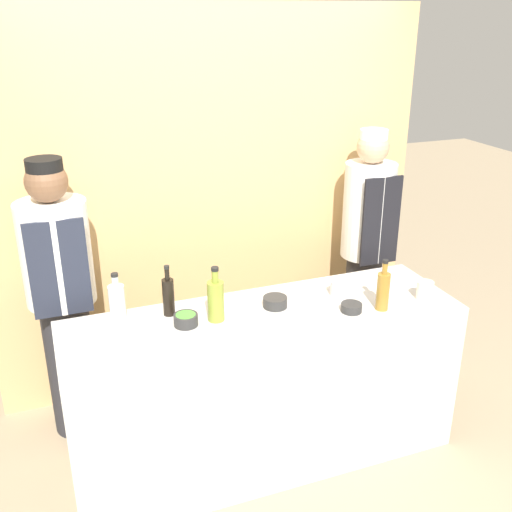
# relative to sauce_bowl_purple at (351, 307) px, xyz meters

# --- Properties ---
(ground_plane) EXTENTS (14.00, 14.00, 0.00)m
(ground_plane) POSITION_rel_sauce_bowl_purple_xyz_m (-0.44, 0.13, -0.92)
(ground_plane) COLOR tan
(cabinet_wall) EXTENTS (2.79, 0.18, 2.40)m
(cabinet_wall) POSITION_rel_sauce_bowl_purple_xyz_m (-0.44, 1.11, 0.28)
(cabinet_wall) COLOR tan
(cabinet_wall) RESTS_ON ground_plane
(counter) EXTENTS (2.08, 0.63, 0.89)m
(counter) POSITION_rel_sauce_bowl_purple_xyz_m (-0.44, 0.13, -0.47)
(counter) COLOR beige
(counter) RESTS_ON ground_plane
(sauce_bowl_purple) EXTENTS (0.11, 0.11, 0.04)m
(sauce_bowl_purple) POSITION_rel_sauce_bowl_purple_xyz_m (0.00, 0.00, 0.00)
(sauce_bowl_purple) COLOR #2D2D2D
(sauce_bowl_purple) RESTS_ON counter
(sauce_bowl_green) EXTENTS (0.12, 0.12, 0.06)m
(sauce_bowl_green) POSITION_rel_sauce_bowl_purple_xyz_m (-0.85, 0.16, 0.01)
(sauce_bowl_green) COLOR #2D2D2D
(sauce_bowl_green) RESTS_ON counter
(sauce_bowl_red) EXTENTS (0.13, 0.13, 0.06)m
(sauce_bowl_red) POSITION_rel_sauce_bowl_purple_xyz_m (-0.35, 0.19, 0.01)
(sauce_bowl_red) COLOR #2D2D2D
(sauce_bowl_red) RESTS_ON counter
(cutting_board) EXTENTS (0.35, 0.19, 0.02)m
(cutting_board) POSITION_rel_sauce_bowl_purple_xyz_m (-1.18, 0.05, -0.01)
(cutting_board) COLOR white
(cutting_board) RESTS_ON counter
(bottle_clear) EXTENTS (0.08, 0.08, 0.25)m
(bottle_clear) POSITION_rel_sauce_bowl_purple_xyz_m (-1.15, 0.36, 0.07)
(bottle_clear) COLOR silver
(bottle_clear) RESTS_ON counter
(bottle_oil) EXTENTS (0.09, 0.09, 0.29)m
(bottle_oil) POSITION_rel_sauce_bowl_purple_xyz_m (-0.69, 0.16, 0.09)
(bottle_oil) COLOR olive
(bottle_oil) RESTS_ON counter
(bottle_vinegar) EXTENTS (0.07, 0.07, 0.28)m
(bottle_vinegar) POSITION_rel_sauce_bowl_purple_xyz_m (0.16, -0.03, 0.08)
(bottle_vinegar) COLOR olive
(bottle_vinegar) RESTS_ON counter
(bottle_soy) EXTENTS (0.06, 0.06, 0.27)m
(bottle_soy) POSITION_rel_sauce_bowl_purple_xyz_m (-0.90, 0.30, 0.08)
(bottle_soy) COLOR black
(bottle_soy) RESTS_ON counter
(cup_cream) EXTENTS (0.09, 0.09, 0.10)m
(cup_cream) POSITION_rel_sauce_bowl_purple_xyz_m (0.44, -0.01, 0.03)
(cup_cream) COLOR silver
(cup_cream) RESTS_ON counter
(cup_steel) EXTENTS (0.09, 0.09, 0.09)m
(cup_steel) POSITION_rel_sauce_bowl_purple_xyz_m (0.02, 0.20, 0.02)
(cup_steel) COLOR #B7B7BC
(cup_steel) RESTS_ON counter
(chef_left) EXTENTS (0.38, 0.38, 1.65)m
(chef_left) POSITION_rel_sauce_bowl_purple_xyz_m (-1.40, 0.75, -0.02)
(chef_left) COLOR #28282D
(chef_left) RESTS_ON ground_plane
(chef_right) EXTENTS (0.33, 0.33, 1.67)m
(chef_right) POSITION_rel_sauce_bowl_purple_xyz_m (0.53, 0.75, -0.00)
(chef_right) COLOR #28282D
(chef_right) RESTS_ON ground_plane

